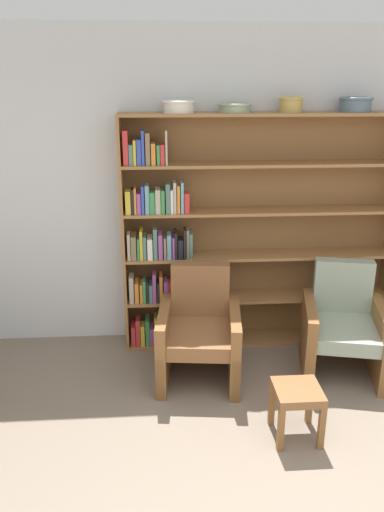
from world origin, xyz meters
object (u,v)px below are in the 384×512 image
Objects in this scene: armchair_cushioned at (343,327)px; bowl_slate at (356,104)px; bookshelf at (234,236)px; armchair_leather at (199,332)px; bowl_sage at (179,106)px; bowl_brass at (291,104)px; footstool at (297,398)px; bowl_cream at (235,107)px.

bowl_slate is at bearing -90.49° from armchair_cushioned.
armchair_leather is (-0.35, -0.57, -0.62)m from bookshelf.
bowl_sage is 1.28× the size of bowl_brass.
footstool is at bearing -80.27° from bookshelf.
footstool is (-0.19, -1.37, -1.83)m from bowl_brass.
bookshelf reaches higher than armchair_leather.
footstool is (0.24, -1.39, -0.71)m from bookshelf.
bookshelf is at bearing 178.83° from bowl_slate.
bookshelf is at bearing 2.35° from bowl_sage.
bowl_slate is 0.73× the size of footstool.
armchair_cushioned is at bearing -34.53° from bookshelf.
footstool is (0.59, -0.81, -0.09)m from armchair_leather.
bowl_sage reaches higher than bowl_cream.
bowl_sage is at bearing -177.65° from bookshelf.
bowl_cream is 1.83m from armchair_leather.
bowl_sage is at bearing 117.65° from footstool.
bookshelf is 9.12× the size of bowl_sage.
bowl_cream is at bearing -142.94° from bookshelf.
bowl_sage is (-0.48, -0.02, 1.11)m from bookshelf.
bowl_cream is at bearing -20.28° from armchair_cushioned.
footstool is (-0.73, -1.37, -1.83)m from bowl_slate.
bowl_sage is at bearing -180.00° from bowl_slate.
armchair_cushioned is (1.32, -0.56, -1.73)m from bowl_sage.
footstool is at bearing -98.03° from bowl_brass.
bowl_sage reaches higher than armchair_cushioned.
bowl_cream is 0.98× the size of bowl_slate.
bowl_sage is 0.96× the size of bowl_slate.
bowl_slate reaches higher than armchair_cushioned.
footstool is (-0.60, -0.81, -0.09)m from armchair_cushioned.
bowl_cream is 0.99m from bowl_slate.
bowl_cream is at bearing 180.00° from bowl_brass.
armchair_cushioned is at bearing 53.69° from footstool.
bowl_brass reaches higher than bowl_slate.
armchair_leather is 2.36× the size of footstool.
bowl_cream is at bearing 0.00° from bowl_sage.
bowl_sage is at bearing -10.38° from armchair_cushioned.
bowl_brass is at bearing -41.42° from armchair_cushioned.
bowl_cream is (-0.03, -0.02, 1.09)m from bookshelf.
bowl_slate is at bearing -150.88° from armchair_leather.
bowl_cream is 0.71× the size of footstool.
bookshelf is 6.39× the size of footstool.
bowl_brass reaches higher than bowl_sage.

